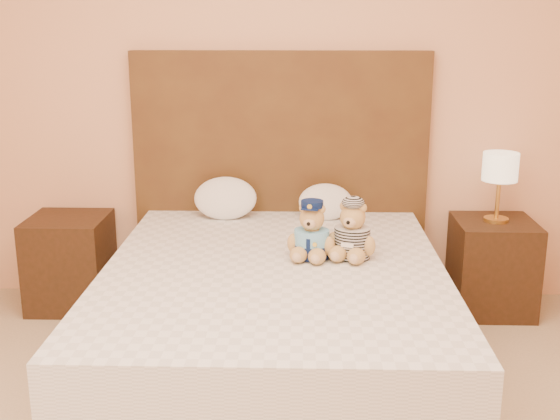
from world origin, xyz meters
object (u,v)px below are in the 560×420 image
Objects in this scene: nightstand_right at (492,266)px; lamp at (500,170)px; bed at (274,320)px; teddy_police at (312,230)px; teddy_prisoner at (352,230)px; pillow_right at (325,200)px; nightstand_left at (70,262)px; pillow_left at (225,196)px.

lamp is at bearing 180.00° from nightstand_right.
bed is 0.47m from teddy_police.
pillow_right is at bearing 119.03° from teddy_prisoner.
bed is at bearing -147.38° from nightstand_right.
teddy_prisoner is at bearing -142.69° from lamp.
bed is 3.64× the size of nightstand_left.
teddy_police is 0.92× the size of pillow_right.
lamp is 1.00m from pillow_right.
bed is 7.03× the size of teddy_prisoner.
teddy_police is at bearing -156.81° from teddy_prisoner.
teddy_police is 1.00× the size of teddy_prisoner.
pillow_left is at bearing 155.02° from teddy_prisoner.
teddy_prisoner reaches higher than nightstand_right.
nightstand_left is at bearing -178.87° from pillow_right.
nightstand_left is 2.56m from lamp.
lamp reaches higher than bed.
bed is 0.98m from pillow_left.
lamp reaches higher than nightstand_right.
teddy_prisoner is (0.37, 0.13, 0.42)m from bed.
pillow_left is at bearing 110.83° from bed.
teddy_prisoner reaches higher than pillow_left.
teddy_prisoner is at bearing -45.40° from pillow_left.
pillow_left reaches higher than nightstand_right.
nightstand_left is 1.00× the size of nightstand_right.
teddy_police reaches higher than bed.
bed and nightstand_left have the same top height.
nightstand_left is at bearing 168.17° from teddy_police.
pillow_right is (1.52, 0.03, 0.38)m from nightstand_left.
bed is 1.48m from nightstand_left.
pillow_right is (-0.98, 0.03, -0.19)m from lamp.
lamp is 1.11m from teddy_prisoner.
teddy_prisoner reaches higher than pillow_right.
bed is 7.01× the size of teddy_police.
teddy_prisoner is at bearing -22.38° from nightstand_left.
nightstand_left and nightstand_right have the same top height.
teddy_police is 0.20m from teddy_prisoner.
nightstand_left is 1.57m from pillow_right.
bed and nightstand_right have the same top height.
bed is 3.64× the size of nightstand_right.
teddy_prisoner is (-0.88, -0.67, 0.42)m from nightstand_right.
lamp is at bearing 0.00° from nightstand_left.
nightstand_right is 1.93× the size of teddy_prisoner.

